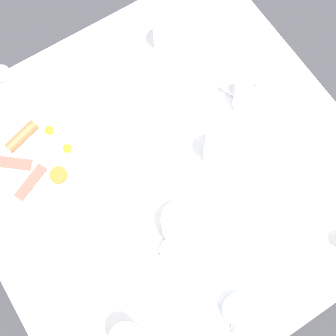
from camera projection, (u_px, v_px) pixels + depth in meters
The scene contains 12 objects.
ground_plane at pixel (168, 225), 2.01m from camera, with size 8.00×8.00×0.00m, color #333338.
table at pixel (168, 178), 1.35m from camera, with size 1.04×1.04×0.76m.
breakfast_plate at pixel (41, 156), 1.29m from camera, with size 0.29×0.29×0.04m.
teapot_near at pixel (183, 225), 1.19m from camera, with size 0.19×0.11×0.12m.
teapot_far at pixel (254, 95), 1.30m from camera, with size 0.12×0.17×0.12m.
teacup_with_saucer_left at pixel (238, 310), 1.14m from camera, with size 0.16×0.16×0.06m.
water_glass_short at pixel (166, 35), 1.36m from camera, with size 0.07×0.07×0.11m.
wine_glass_spare at pixel (218, 148), 1.24m from camera, with size 0.07×0.07×0.12m.
pepper_grinder at pixel (5, 78), 1.31m from camera, with size 0.05×0.05×0.11m.
napkin_folded at pixel (83, 268), 1.20m from camera, with size 0.18×0.20×0.01m.
fork_by_plate at pixel (203, 2), 1.46m from camera, with size 0.13×0.12×0.00m.
knife_by_plate at pixel (130, 85), 1.36m from camera, with size 0.19×0.16×0.00m.
Camera 1 is at (-0.21, -0.34, 1.98)m, focal length 50.00 mm.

